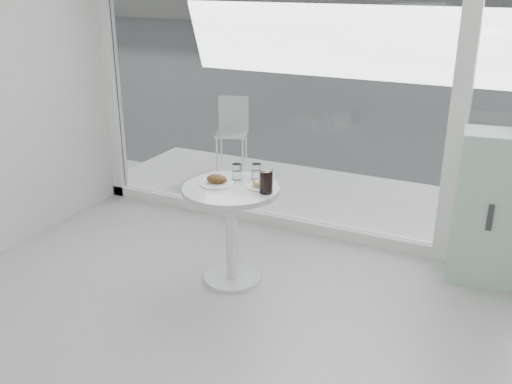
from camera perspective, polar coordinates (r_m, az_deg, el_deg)
The scene contains 12 objects.
storefront at distance 4.74m, azimuth 10.23°, elevation 14.44°, with size 5.00×0.14×3.00m.
main_table at distance 4.25m, azimuth -2.46°, elevation -2.26°, with size 0.72×0.72×0.77m.
patio_deck at distance 5.93m, azimuth 10.67°, elevation -1.16°, with size 5.60×1.60×0.05m, color silver.
street at distance 17.72m, azimuth 21.79°, elevation 12.41°, with size 40.00×24.00×0.00m, color #3B3B3B.
mint_cabinet at distance 4.61m, azimuth 22.56°, elevation -1.53°, with size 0.58×0.42×1.17m.
patio_chair at distance 6.79m, azimuth -2.35°, elevation 6.46°, with size 0.46×0.46×0.83m.
car_white at distance 17.03m, azimuth 17.32°, elevation 15.36°, with size 1.88×4.67×1.59m, color silver.
plate_fritter at distance 4.22m, azimuth -3.90°, elevation 1.15°, with size 0.26×0.26×0.07m.
plate_donut at distance 4.15m, azimuth 0.47°, elevation 0.72°, with size 0.20×0.20×0.05m.
water_tumbler_a at distance 4.30m, azimuth -1.91°, elevation 1.95°, with size 0.08×0.08×0.12m.
water_tumbler_b at distance 4.32m, azimuth 0.04°, elevation 2.00°, with size 0.07×0.07×0.12m.
cola_glass at distance 4.02m, azimuth 1.03°, elevation 1.07°, with size 0.09×0.09×0.18m.
Camera 1 is at (1.37, -1.53, 2.24)m, focal length 40.00 mm.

